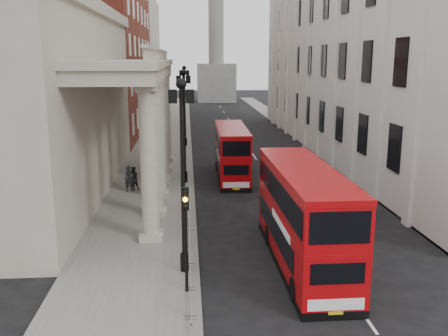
# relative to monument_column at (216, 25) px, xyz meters

# --- Properties ---
(ground) EXTENTS (260.00, 260.00, 0.00)m
(ground) POSITION_rel_monument_column_xyz_m (-6.00, -92.00, -15.98)
(ground) COLOR black
(ground) RESTS_ON ground
(sidewalk_west) EXTENTS (6.00, 140.00, 0.12)m
(sidewalk_west) POSITION_rel_monument_column_xyz_m (-9.00, -62.00, -15.92)
(sidewalk_west) COLOR slate
(sidewalk_west) RESTS_ON ground
(sidewalk_east) EXTENTS (3.00, 140.00, 0.12)m
(sidewalk_east) POSITION_rel_monument_column_xyz_m (7.50, -62.00, -15.92)
(sidewalk_east) COLOR slate
(sidewalk_east) RESTS_ON ground
(kerb) EXTENTS (0.20, 140.00, 0.14)m
(kerb) POSITION_rel_monument_column_xyz_m (-6.05, -62.00, -15.91)
(kerb) COLOR slate
(kerb) RESTS_ON ground
(portico_building) EXTENTS (9.00, 28.00, 12.00)m
(portico_building) POSITION_rel_monument_column_xyz_m (-16.50, -74.00, -9.98)
(portico_building) COLOR gray
(portico_building) RESTS_ON ground
(brick_building) EXTENTS (9.00, 32.00, 22.00)m
(brick_building) POSITION_rel_monument_column_xyz_m (-16.50, -44.00, -4.98)
(brick_building) COLOR maroon
(brick_building) RESTS_ON ground
(west_building_far) EXTENTS (9.00, 30.00, 20.00)m
(west_building_far) POSITION_rel_monument_column_xyz_m (-16.50, -12.00, -5.98)
(west_building_far) COLOR gray
(west_building_far) RESTS_ON ground
(east_building) EXTENTS (8.00, 55.00, 25.00)m
(east_building) POSITION_rel_monument_column_xyz_m (10.00, -60.00, -3.48)
(east_building) COLOR beige
(east_building) RESTS_ON ground
(monument_column) EXTENTS (8.00, 8.00, 54.20)m
(monument_column) POSITION_rel_monument_column_xyz_m (0.00, 0.00, 0.00)
(monument_column) COLOR #60605E
(monument_column) RESTS_ON ground
(lamp_post_south) EXTENTS (1.05, 0.44, 8.32)m
(lamp_post_south) POSITION_rel_monument_column_xyz_m (-6.60, -88.00, -11.07)
(lamp_post_south) COLOR black
(lamp_post_south) RESTS_ON sidewalk_west
(lamp_post_mid) EXTENTS (1.05, 0.44, 8.32)m
(lamp_post_mid) POSITION_rel_monument_column_xyz_m (-6.60, -72.00, -11.07)
(lamp_post_mid) COLOR black
(lamp_post_mid) RESTS_ON sidewalk_west
(lamp_post_north) EXTENTS (1.05, 0.44, 8.32)m
(lamp_post_north) POSITION_rel_monument_column_xyz_m (-6.60, -56.00, -11.07)
(lamp_post_north) COLOR black
(lamp_post_north) RESTS_ON sidewalk_west
(traffic_light) EXTENTS (0.28, 0.33, 4.30)m
(traffic_light) POSITION_rel_monument_column_xyz_m (-6.50, -90.02, -12.88)
(traffic_light) COLOR black
(traffic_light) RESTS_ON sidewalk_west
(crowd_barriers) EXTENTS (0.50, 18.75, 1.10)m
(crowd_barriers) POSITION_rel_monument_column_xyz_m (-6.35, -89.78, -15.31)
(crowd_barriers) COLOR gray
(crowd_barriers) RESTS_ON sidewalk_west
(bus_near) EXTENTS (2.58, 10.41, 4.49)m
(bus_near) POSITION_rel_monument_column_xyz_m (-1.21, -87.33, -13.64)
(bus_near) COLOR #AA070B
(bus_near) RESTS_ON ground
(bus_far) EXTENTS (2.41, 9.32, 4.01)m
(bus_far) POSITION_rel_monument_column_xyz_m (-2.95, -70.30, -13.89)
(bus_far) COLOR #A6070B
(bus_far) RESTS_ON ground
(pedestrian_a) EXTENTS (0.74, 0.56, 1.80)m
(pedestrian_a) POSITION_rel_monument_column_xyz_m (-10.46, -74.43, -14.96)
(pedestrian_a) COLOR black
(pedestrian_a) RESTS_ON sidewalk_west
(pedestrian_b) EXTENTS (1.04, 0.99, 1.69)m
(pedestrian_b) POSITION_rel_monument_column_xyz_m (-10.22, -74.12, -15.02)
(pedestrian_b) COLOR black
(pedestrian_b) RESTS_ON sidewalk_west
(pedestrian_c) EXTENTS (0.83, 0.54, 1.68)m
(pedestrian_c) POSITION_rel_monument_column_xyz_m (-9.35, -68.07, -15.02)
(pedestrian_c) COLOR black
(pedestrian_c) RESTS_ON sidewalk_west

